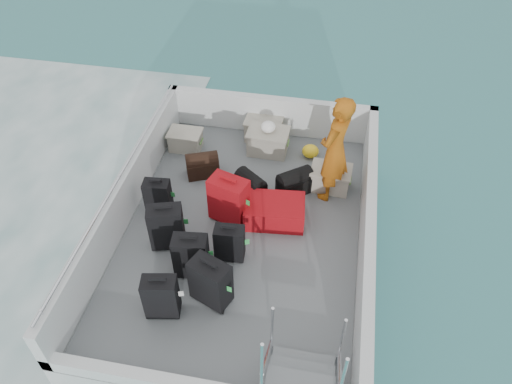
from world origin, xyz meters
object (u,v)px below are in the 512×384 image
suitcase_1 (166,227)px  crate_1 (264,130)px  suitcase_5 (229,200)px  passenger (335,150)px  suitcase_6 (211,283)px  suitcase_8 (274,211)px  suitcase_2 (158,197)px  crate_3 (330,179)px  crate_2 (268,142)px  suitcase_4 (191,256)px  crate_0 (186,141)px  suitcase_7 (230,243)px  suitcase_3 (161,297)px

suitcase_1 → crate_1: (0.88, 2.64, -0.17)m
suitcase_5 → crate_1: 2.01m
passenger → suitcase_6: bearing=-5.6°
suitcase_8 → suitcase_2: bearing=88.1°
suitcase_1 → crate_3: suitcase_1 is taller
crate_2 → suitcase_4: bearing=-101.4°
suitcase_6 → passenger: passenger is taller
crate_2 → passenger: size_ratio=0.37×
crate_3 → suitcase_8: bearing=-131.2°
suitcase_8 → crate_0: size_ratio=1.66×
crate_2 → passenger: bearing=-37.6°
crate_1 → suitcase_8: bearing=-75.5°
suitcase_7 → suitcase_3: bearing=-125.1°
suitcase_2 → suitcase_8: bearing=-1.1°
suitcase_2 → suitcase_3: suitcase_3 is taller
suitcase_1 → suitcase_8: suitcase_1 is taller
crate_0 → crate_2: (1.39, 0.18, 0.04)m
suitcase_2 → suitcase_3: (0.62, -1.70, 0.04)m
suitcase_7 → suitcase_8: size_ratio=0.64×
suitcase_8 → crate_0: bearing=45.9°
suitcase_4 → suitcase_7: bearing=32.0°
suitcase_2 → suitcase_4: suitcase_4 is taller
suitcase_1 → suitcase_7: (0.89, -0.06, -0.07)m
suitcase_6 → suitcase_4: bearing=156.9°
crate_2 → passenger: (1.11, -0.85, 0.67)m
suitcase_8 → crate_1: size_ratio=1.44×
crate_0 → suitcase_8: bearing=-38.3°
suitcase_7 → suitcase_4: bearing=-145.2°
suitcase_1 → suitcase_6: suitcase_1 is taller
crate_3 → suitcase_2: bearing=-158.6°
crate_1 → crate_3: (1.24, -1.06, -0.01)m
suitcase_3 → suitcase_5: 1.78m
suitcase_5 → crate_2: size_ratio=1.14×
suitcase_7 → crate_0: (-1.27, 2.18, -0.12)m
suitcase_1 → crate_0: 2.16m
crate_0 → crate_3: 2.55m
suitcase_4 → suitcase_5: suitcase_5 is taller
suitcase_6 → crate_0: suitcase_6 is taller
suitcase_5 → passenger: bearing=47.3°
suitcase_6 → crate_3: 2.69m
suitcase_2 → crate_0: bearing=86.3°
suitcase_3 → passenger: passenger is taller
suitcase_3 → crate_3: bearing=45.1°
suitcase_4 → crate_2: (0.55, 2.71, -0.13)m
suitcase_2 → suitcase_5: (1.07, 0.03, 0.09)m
suitcase_3 → passenger: (1.84, 2.52, 0.55)m
suitcase_2 → suitcase_4: size_ratio=0.84×
suitcase_2 → crate_2: size_ratio=0.85×
suitcase_4 → suitcase_6: suitcase_6 is taller
crate_2 → crate_3: 1.31m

